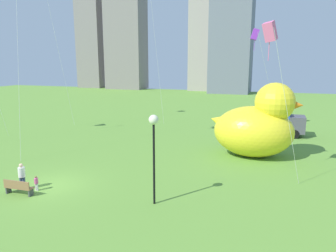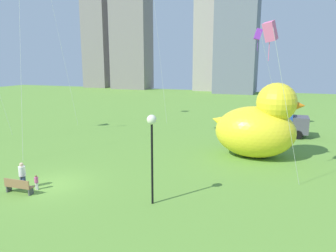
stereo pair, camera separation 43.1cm
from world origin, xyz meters
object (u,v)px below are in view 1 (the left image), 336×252
person_adult (22,175)px  kite_purple (255,35)px  person_child (36,183)px  giant_inflatable_duck (257,125)px  lamppost (154,134)px  kite_pink (270,32)px  park_bench (18,187)px  box_truck (275,122)px

person_adult → kite_purple: (11.74, 21.47, 9.47)m
person_child → giant_inflatable_duck: bearing=43.8°
person_adult → person_child: person_adult is taller
person_adult → lamppost: size_ratio=0.33×
kite_pink → person_adult: bearing=-155.9°
person_child → kite_purple: kite_purple is taller
park_bench → giant_inflatable_duck: bearing=44.5°
person_child → giant_inflatable_duck: giant_inflatable_duck is taller
person_child → box_truck: box_truck is taller
person_adult → giant_inflatable_duck: size_ratio=0.22×
lamppost → box_truck: bearing=72.6°
giant_inflatable_duck → box_truck: size_ratio=1.31×
kite_purple → park_bench: bearing=-117.2°
giant_inflatable_duck → lamppost: (-4.65, -10.89, 1.31)m
park_bench → box_truck: 25.17m
person_adult → person_child: size_ratio=1.80×
person_adult → lamppost: (8.23, 0.71, 2.97)m
kite_purple → kite_pink: (1.85, -15.38, -1.09)m
giant_inflatable_duck → box_truck: (1.44, 8.60, -1.13)m
park_bench → person_child: 1.01m
giant_inflatable_duck → kite_purple: kite_purple is taller
person_adult → lamppost: 8.78m
box_truck → kite_purple: 9.39m
park_bench → kite_purple: kite_purple is taller
park_bench → person_child: bearing=56.0°
box_truck → person_adult: bearing=-125.3°
park_bench → person_adult: 0.90m
box_truck → kite_pink: kite_pink is taller
box_truck → kite_purple: bearing=153.8°
park_bench → person_child: person_child is taller
giant_inflatable_duck → lamppost: bearing=-113.1°
park_bench → person_adult: size_ratio=1.08×
box_truck → kite_pink: size_ratio=0.55×
park_bench → lamppost: bearing=10.3°
person_adult → kite_pink: (13.59, 6.09, 8.38)m
person_adult → box_truck: bearing=54.7°
person_child → giant_inflatable_duck: (11.97, 11.48, 2.06)m
person_child → box_truck: (13.41, 20.08, 0.93)m
person_child → kite_pink: bearing=25.2°
person_adult → box_truck: 24.77m
park_bench → box_truck: (13.97, 20.92, 0.96)m
park_bench → kite_purple: (11.39, 22.19, 9.89)m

